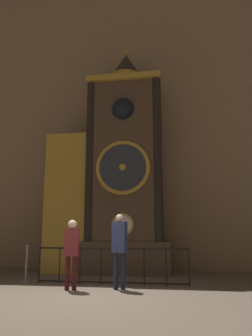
% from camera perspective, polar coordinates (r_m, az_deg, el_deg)
% --- Properties ---
extents(ground_plane, '(28.00, 28.00, 0.00)m').
position_cam_1_polar(ground_plane, '(7.42, -7.72, -21.66)').
color(ground_plane, brown).
extents(cathedral_back_wall, '(24.00, 0.32, 12.98)m').
position_cam_1_polar(cathedral_back_wall, '(13.83, -0.62, 10.58)').
color(cathedral_back_wall, '#997A5B').
rests_on(cathedral_back_wall, ground_plane).
extents(clock_tower, '(4.36, 1.83, 8.31)m').
position_cam_1_polar(clock_tower, '(11.78, -2.29, -1.28)').
color(clock_tower, brown).
rests_on(clock_tower, ground_plane).
extents(railing_fence, '(4.13, 0.05, 0.96)m').
position_cam_1_polar(railing_fence, '(9.17, -2.52, -16.33)').
color(railing_fence, black).
rests_on(railing_fence, ground_plane).
extents(visitor_near, '(0.37, 0.28, 1.67)m').
position_cam_1_polar(visitor_near, '(8.37, -9.44, -13.42)').
color(visitor_near, '#461518').
rests_on(visitor_near, ground_plane).
extents(visitor_far, '(0.38, 0.28, 1.82)m').
position_cam_1_polar(visitor_far, '(8.36, -1.14, -13.02)').
color(visitor_far, '#1B213A').
rests_on(visitor_far, ground_plane).
extents(stanchion_post, '(0.28, 0.28, 1.01)m').
position_cam_1_polar(stanchion_post, '(10.08, -17.03, -16.58)').
color(stanchion_post, gray).
rests_on(stanchion_post, ground_plane).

